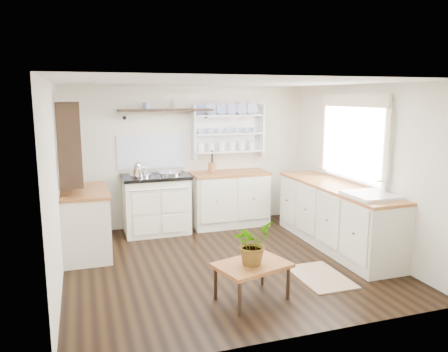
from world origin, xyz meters
The scene contains 19 objects.
floor centered at (0.00, 0.00, 0.00)m, with size 4.00×3.80×0.01m, color black.
wall_back centered at (0.00, 1.90, 1.15)m, with size 4.00×0.02×2.30m, color silver.
wall_right centered at (2.00, 0.00, 1.15)m, with size 0.02×3.80×2.30m, color silver.
wall_left centered at (-2.00, 0.00, 1.15)m, with size 0.02×3.80×2.30m, color silver.
ceiling centered at (0.00, 0.00, 2.30)m, with size 4.00×3.80×0.01m, color white.
window centered at (1.95, 0.15, 1.56)m, with size 0.08×1.55×1.22m.
aga_cooker centered at (-0.63, 1.57, 0.47)m, with size 1.03×0.72×0.96m.
back_cabinets centered at (0.60, 1.60, 0.46)m, with size 1.27×0.63×0.90m.
right_cabinets centered at (1.70, 0.10, 0.46)m, with size 0.62×2.43×0.90m.
belfast_sink centered at (1.70, -0.65, 0.80)m, with size 0.55×0.60×0.45m.
left_cabinets centered at (-1.70, 0.90, 0.46)m, with size 0.62×1.13×0.90m.
plate_rack centered at (0.65, 1.86, 1.56)m, with size 1.20×0.22×0.90m.
high_shelf centered at (-0.40, 1.78, 1.91)m, with size 1.50×0.29×0.16m.
left_shelving centered at (-1.84, 0.90, 1.55)m, with size 0.28×0.80×1.05m, color black.
kettle centered at (-0.91, 1.45, 1.04)m, with size 0.18×0.18×0.22m, color silver, non-canonical shape.
utensil_crock centered at (0.32, 1.68, 0.98)m, with size 0.12×0.12×0.14m, color #955536.
center_table centered at (-0.06, -1.08, 0.36)m, with size 0.86×0.71×0.40m.
potted_plant centered at (-0.06, -1.08, 0.63)m, with size 0.41×0.36×0.46m, color #3F7233.
floor_rug centered at (0.93, -0.81, 0.01)m, with size 0.55×0.85×0.02m, color #946C56.
Camera 1 is at (-1.71, -5.12, 2.14)m, focal length 35.00 mm.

